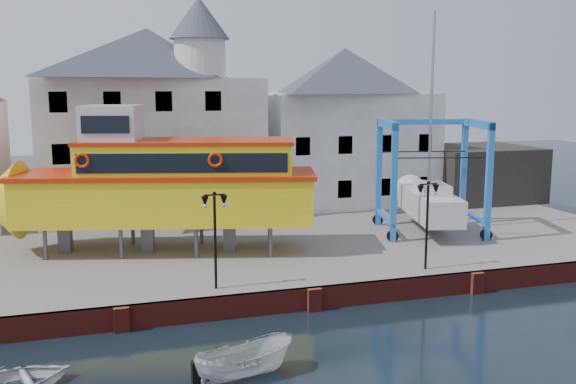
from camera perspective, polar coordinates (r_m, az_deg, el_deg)
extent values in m
plane|color=black|center=(28.01, 2.30, -10.48)|extent=(140.00, 140.00, 0.00)
cube|color=slate|center=(37.98, -3.23, -4.34)|extent=(44.00, 22.00, 1.00)
cube|color=maroon|center=(27.95, 2.23, -9.43)|extent=(44.00, 0.25, 1.00)
cube|color=maroon|center=(26.38, -14.59, -10.91)|extent=(0.60, 0.36, 1.00)
cube|color=maroon|center=(27.80, 2.34, -9.54)|extent=(0.60, 0.36, 1.00)
cube|color=maroon|center=(31.27, 16.43, -7.76)|extent=(0.60, 0.36, 1.00)
cube|color=beige|center=(43.68, -12.08, 3.93)|extent=(14.00, 8.00, 9.00)
pyramid|color=#393D47|center=(43.54, -12.37, 11.95)|extent=(14.00, 8.00, 3.20)
cube|color=black|center=(40.00, -19.29, -1.08)|extent=(1.00, 0.08, 1.20)
cube|color=black|center=(39.99, -14.99, -0.87)|extent=(1.00, 0.08, 1.20)
cube|color=black|center=(40.20, -10.72, -0.66)|extent=(1.00, 0.08, 1.20)
cube|color=black|center=(40.63, -6.51, -0.45)|extent=(1.00, 0.08, 1.20)
cube|color=black|center=(39.59, -19.52, 3.19)|extent=(1.00, 0.08, 1.20)
cube|color=black|center=(39.58, -15.18, 3.41)|extent=(1.00, 0.08, 1.20)
cube|color=black|center=(39.79, -10.85, 3.60)|extent=(1.00, 0.08, 1.20)
cube|color=black|center=(40.23, -6.59, 3.77)|extent=(1.00, 0.08, 1.20)
cube|color=black|center=(39.41, -19.76, 7.53)|extent=(1.00, 0.08, 1.20)
cube|color=black|center=(39.39, -15.37, 7.75)|extent=(1.00, 0.08, 1.20)
cube|color=black|center=(39.61, -10.99, 7.92)|extent=(1.00, 0.08, 1.20)
cube|color=black|center=(40.04, -6.68, 8.04)|extent=(1.00, 0.08, 1.20)
cylinder|color=beige|center=(41.52, -7.84, 11.65)|extent=(3.20, 3.20, 2.40)
cone|color=#393D47|center=(41.69, -7.92, 15.09)|extent=(3.80, 3.80, 2.60)
cube|color=beige|center=(47.52, 4.97, 3.93)|extent=(12.00, 8.00, 8.00)
pyramid|color=#393D47|center=(47.31, 5.07, 10.70)|extent=(12.00, 8.00, 3.20)
cube|color=black|center=(42.59, 1.31, 0.07)|extent=(1.00, 0.08, 1.20)
cube|color=black|center=(43.62, 5.05, 0.26)|extent=(1.00, 0.08, 1.20)
cube|color=black|center=(44.83, 8.61, 0.44)|extent=(1.00, 0.08, 1.20)
cube|color=black|center=(46.20, 11.96, 0.60)|extent=(1.00, 0.08, 1.20)
cube|color=black|center=(42.21, 1.33, 4.09)|extent=(1.00, 0.08, 1.20)
cube|color=black|center=(43.25, 5.11, 4.18)|extent=(1.00, 0.08, 1.20)
cube|color=black|center=(44.47, 8.70, 4.26)|extent=(1.00, 0.08, 1.20)
cube|color=black|center=(45.85, 12.09, 4.31)|extent=(1.00, 0.08, 1.20)
cube|color=black|center=(50.65, 16.36, 1.65)|extent=(8.00, 7.00, 4.00)
cylinder|color=black|center=(27.26, -6.49, -4.50)|extent=(0.12, 0.12, 4.00)
cube|color=black|center=(26.84, -6.57, -0.25)|extent=(0.90, 0.06, 0.06)
sphere|color=black|center=(26.83, -6.57, -0.10)|extent=(0.16, 0.16, 0.16)
cone|color=black|center=(26.82, -7.40, -0.86)|extent=(0.32, 0.32, 0.45)
sphere|color=silver|center=(26.85, -7.39, -1.24)|extent=(0.18, 0.18, 0.18)
cone|color=black|center=(26.96, -5.72, -0.77)|extent=(0.32, 0.32, 0.45)
sphere|color=silver|center=(26.99, -5.72, -1.15)|extent=(0.18, 0.18, 0.18)
cylinder|color=black|center=(30.65, 12.24, -3.10)|extent=(0.12, 0.12, 4.00)
cube|color=black|center=(30.27, 12.37, 0.69)|extent=(0.90, 0.06, 0.06)
sphere|color=black|center=(30.26, 12.38, 0.82)|extent=(0.16, 0.16, 0.16)
cone|color=black|center=(30.12, 11.69, 0.15)|extent=(0.32, 0.32, 0.45)
sphere|color=silver|center=(30.15, 11.68, -0.18)|extent=(0.18, 0.18, 0.18)
cone|color=black|center=(30.51, 13.01, 0.22)|extent=(0.32, 0.32, 0.45)
sphere|color=silver|center=(30.54, 13.00, -0.11)|extent=(0.18, 0.18, 0.18)
cylinder|color=#59595E|center=(34.00, -20.77, -4.35)|extent=(0.24, 0.24, 1.59)
cylinder|color=#59595E|center=(36.76, -19.33, -3.26)|extent=(0.24, 0.24, 1.59)
cylinder|color=#59595E|center=(33.02, -14.62, -4.43)|extent=(0.24, 0.24, 1.59)
cylinder|color=#59595E|center=(35.85, -13.63, -3.30)|extent=(0.24, 0.24, 1.59)
cylinder|color=#59595E|center=(32.43, -8.17, -4.47)|extent=(0.24, 0.24, 1.59)
cylinder|color=#59595E|center=(35.32, -7.69, -3.31)|extent=(0.24, 0.24, 1.59)
cylinder|color=#59595E|center=(32.27, -1.57, -4.44)|extent=(0.24, 0.24, 1.59)
cylinder|color=#59595E|center=(35.16, -1.64, -3.28)|extent=(0.24, 0.24, 1.59)
cube|color=#59595E|center=(35.22, -19.20, -3.79)|extent=(0.75, 0.68, 1.59)
cube|color=#59595E|center=(34.23, -12.36, -3.85)|extent=(0.75, 0.68, 1.59)
cube|color=#59595E|center=(33.76, -5.22, -3.86)|extent=(0.75, 0.68, 1.59)
cube|color=yellow|center=(33.67, -10.70, -0.60)|extent=(15.41, 7.68, 2.34)
cube|color=red|center=(33.48, -10.76, 1.55)|extent=(15.76, 7.93, 0.23)
cube|color=yellow|center=(33.25, -8.99, 2.84)|extent=(11.19, 6.19, 1.70)
cube|color=black|center=(31.43, -9.37, 2.54)|extent=(9.88, 2.65, 0.96)
cube|color=black|center=(35.05, -8.65, 3.27)|extent=(9.88, 2.65, 0.96)
cube|color=red|center=(33.15, -9.03, 4.46)|extent=(11.42, 6.35, 0.19)
cube|color=silver|center=(33.72, -15.39, 5.80)|extent=(3.37, 3.37, 1.93)
cube|color=black|center=(32.34, -15.95, 5.79)|extent=(2.26, 0.65, 0.85)
torus|color=red|center=(32.29, -17.84, 2.68)|extent=(0.76, 0.33, 0.74)
torus|color=red|center=(31.21, -6.48, 2.86)|extent=(0.76, 0.33, 0.74)
cube|color=#2579C0|center=(35.41, 9.40, 0.75)|extent=(0.40, 0.40, 6.53)
cylinder|color=black|center=(35.96, 9.27, -3.88)|extent=(0.69, 0.39, 0.65)
cube|color=#2579C0|center=(39.61, 8.07, 1.70)|extent=(0.40, 0.40, 6.53)
cylinder|color=black|center=(40.11, 7.97, -2.46)|extent=(0.69, 0.39, 0.65)
cube|color=#2579C0|center=(36.89, 17.42, 0.79)|extent=(0.40, 0.40, 6.53)
cylinder|color=black|center=(37.43, 17.20, -3.66)|extent=(0.69, 0.39, 0.65)
cube|color=#2579C0|center=(40.94, 15.33, 1.71)|extent=(0.40, 0.40, 6.53)
cylinder|color=black|center=(41.43, 15.16, -2.32)|extent=(0.69, 0.39, 0.65)
cube|color=#2579C0|center=(37.20, 8.82, 5.99)|extent=(1.46, 4.60, 0.46)
cube|color=#2579C0|center=(37.91, 8.61, -2.24)|extent=(1.36, 4.58, 0.20)
cube|color=#2579C0|center=(38.61, 16.54, 5.83)|extent=(1.46, 4.60, 0.46)
cube|color=#2579C0|center=(39.30, 16.17, -2.09)|extent=(1.36, 4.58, 0.20)
cube|color=#2579C0|center=(39.91, 11.91, 6.13)|extent=(5.51, 1.69, 0.33)
cube|color=silver|center=(38.38, 12.50, -1.08)|extent=(3.80, 7.31, 1.49)
cone|color=silver|center=(42.33, 11.02, -0.05)|extent=(2.45, 1.97, 2.15)
cube|color=#59595E|center=(38.58, 12.44, -2.64)|extent=(0.63, 1.68, 0.65)
cube|color=silver|center=(37.76, 12.74, 0.32)|extent=(2.13, 3.08, 0.56)
cylinder|color=#99999E|center=(38.22, 12.63, 7.75)|extent=(0.19, 0.19, 10.26)
cube|color=black|center=(36.36, 13.36, 2.98)|extent=(4.87, 1.34, 0.05)
cube|color=black|center=(39.57, 12.01, 3.53)|extent=(4.87, 1.34, 0.05)
imported|color=silver|center=(22.15, -3.87, -16.10)|extent=(3.70, 1.96, 1.36)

